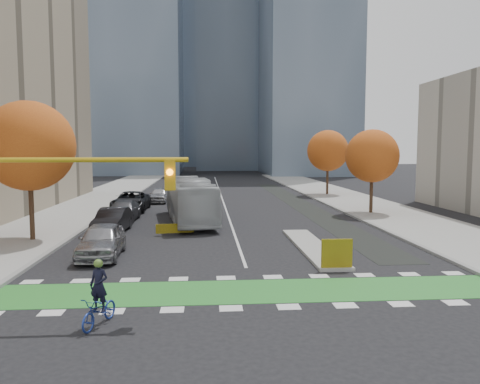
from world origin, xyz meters
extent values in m
plane|color=black|center=(0.00, 0.00, 0.00)|extent=(300.00, 300.00, 0.00)
cube|color=gray|center=(-13.50, 20.00, 0.07)|extent=(7.00, 120.00, 0.15)
cube|color=gray|center=(13.50, 20.00, 0.07)|extent=(7.00, 120.00, 0.15)
cube|color=gray|center=(-10.00, 20.00, 0.07)|extent=(0.30, 120.00, 0.16)
cube|color=gray|center=(10.00, 20.00, 0.07)|extent=(0.30, 120.00, 0.16)
cube|color=#297F2C|center=(0.00, 1.50, 0.01)|extent=(20.00, 3.00, 0.01)
cube|color=silver|center=(0.00, 40.00, 0.01)|extent=(0.15, 70.00, 0.01)
cube|color=black|center=(7.50, 30.00, 0.01)|extent=(2.50, 50.00, 0.01)
cube|color=gray|center=(4.00, 9.00, 0.08)|extent=(1.60, 10.00, 0.16)
cube|color=yellow|center=(4.00, 4.20, 0.80)|extent=(1.40, 0.12, 1.30)
cube|color=#47566B|center=(-18.00, 90.00, 35.00)|extent=(22.00, 22.00, 70.00)
cube|color=#47566B|center=(20.00, 85.00, 30.00)|extent=(18.00, 24.00, 60.00)
cube|color=#47566B|center=(-4.00, 140.00, 40.00)|extent=(26.00, 26.00, 80.00)
cylinder|color=#332114|center=(-12.00, 12.00, 2.62)|extent=(0.28, 0.28, 5.25)
sphere|color=#9D3413|center=(-12.00, 12.00, 5.62)|extent=(5.20, 5.20, 5.20)
cylinder|color=#332114|center=(12.00, 22.00, 2.27)|extent=(0.28, 0.28, 4.55)
sphere|color=#9D3413|center=(12.00, 22.00, 4.88)|extent=(4.40, 4.40, 4.40)
cylinder|color=#332114|center=(12.50, 38.00, 2.45)|extent=(0.28, 0.28, 4.90)
sphere|color=#9D3413|center=(12.50, 38.00, 5.25)|extent=(4.80, 4.80, 4.80)
cylinder|color=#BF9914|center=(-6.50, -0.50, 5.10)|extent=(8.20, 0.16, 0.16)
cube|color=#BF9914|center=(-3.00, -0.50, 4.60)|extent=(0.35, 0.28, 1.00)
sphere|color=orange|center=(-3.00, -0.68, 4.70)|extent=(0.22, 0.22, 0.22)
imported|color=navy|center=(-5.13, -1.66, 0.48)|extent=(1.20, 1.93, 0.96)
imported|color=black|center=(-5.13, -1.66, 1.29)|extent=(0.69, 0.56, 1.63)
sphere|color=#597F2D|center=(-5.13, -1.66, 1.97)|extent=(0.28, 0.28, 0.28)
imported|color=#ABB0B3|center=(-3.00, 19.08, 1.64)|extent=(4.36, 12.08, 3.29)
imported|color=#939297|center=(-7.09, 7.74, 0.85)|extent=(2.17, 5.05, 1.70)
imported|color=black|center=(-7.89, 14.71, 0.80)|extent=(2.00, 4.98, 1.61)
imported|color=#48484D|center=(-8.06, 19.71, 0.76)|extent=(2.28, 5.28, 1.51)
imported|color=black|center=(-8.39, 25.47, 0.85)|extent=(2.91, 6.18, 1.71)
imported|color=#AAABB0|center=(-6.50, 32.00, 0.77)|extent=(2.10, 4.62, 1.54)
camera|label=1|loc=(-1.85, -15.96, 5.45)|focal=35.00mm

